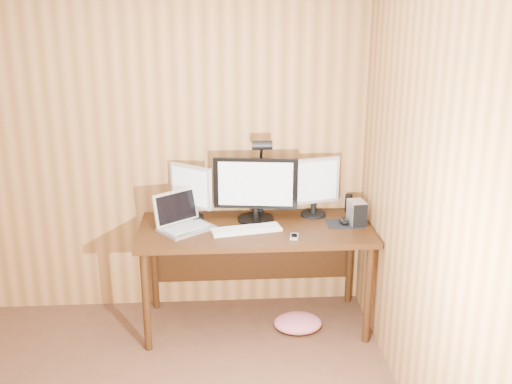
{
  "coord_description": "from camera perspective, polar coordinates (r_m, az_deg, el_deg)",
  "views": [
    {
      "loc": [
        0.68,
        -2.21,
        2.24
      ],
      "look_at": [
        0.93,
        1.58,
        1.02
      ],
      "focal_mm": 42.0,
      "sensor_mm": 36.0,
      "label": 1
    }
  ],
  "objects": [
    {
      "name": "hard_drive",
      "position": [
        4.22,
        9.58,
        -1.96
      ],
      "size": [
        0.12,
        0.16,
        0.17
      ],
      "rotation": [
        0.0,
        0.0,
        0.1
      ],
      "color": "silver",
      "rests_on": "desk"
    },
    {
      "name": "mouse",
      "position": [
        4.22,
        8.39,
        -2.73
      ],
      "size": [
        0.09,
        0.12,
        0.04
      ],
      "primitive_type": "ellipsoid",
      "rotation": [
        0.0,
        0.0,
        -0.19
      ],
      "color": "black",
      "rests_on": "mousepad"
    },
    {
      "name": "speaker",
      "position": [
        4.46,
        8.81,
        -1.05
      ],
      "size": [
        0.06,
        0.06,
        0.13
      ],
      "primitive_type": "cylinder",
      "color": "black",
      "rests_on": "desk"
    },
    {
      "name": "room_shell",
      "position": [
        2.52,
        -19.19,
        -6.43
      ],
      "size": [
        4.0,
        4.0,
        4.0
      ],
      "color": "#573321",
      "rests_on": "ground"
    },
    {
      "name": "keyboard",
      "position": [
        4.06,
        -0.94,
        -3.58
      ],
      "size": [
        0.49,
        0.23,
        0.02
      ],
      "rotation": [
        0.0,
        0.0,
        0.2
      ],
      "color": "silver",
      "rests_on": "desk"
    },
    {
      "name": "monitor_right",
      "position": [
        4.29,
        5.55,
        0.64
      ],
      "size": [
        0.37,
        0.18,
        0.43
      ],
      "rotation": [
        0.0,
        0.0,
        0.27
      ],
      "color": "black",
      "rests_on": "desk"
    },
    {
      "name": "monitor_center",
      "position": [
        4.17,
        -0.04,
        0.35
      ],
      "size": [
        0.59,
        0.26,
        0.46
      ],
      "rotation": [
        0.0,
        0.0,
        -0.13
      ],
      "color": "black",
      "rests_on": "desk"
    },
    {
      "name": "desk_lamp",
      "position": [
        4.24,
        0.52,
        2.54
      ],
      "size": [
        0.14,
        0.2,
        0.61
      ],
      "rotation": [
        0.0,
        0.0,
        0.34
      ],
      "color": "black",
      "rests_on": "desk"
    },
    {
      "name": "laptop",
      "position": [
        4.12,
        -7.05,
        -2.62
      ],
      "size": [
        0.44,
        0.42,
        0.25
      ],
      "rotation": [
        0.0,
        0.0,
        0.66
      ],
      "color": "silver",
      "rests_on": "desk"
    },
    {
      "name": "monitor_left",
      "position": [
        4.25,
        -6.21,
        0.13
      ],
      "size": [
        0.3,
        0.23,
        0.39
      ],
      "rotation": [
        0.0,
        0.0,
        -0.65
      ],
      "color": "black",
      "rests_on": "desk"
    },
    {
      "name": "desk",
      "position": [
        4.24,
        -0.11,
        -4.54
      ],
      "size": [
        1.6,
        0.7,
        0.75
      ],
      "color": "#341B0A",
      "rests_on": "floor"
    },
    {
      "name": "fabric_pile",
      "position": [
        4.36,
        4.0,
        -12.34
      ],
      "size": [
        0.36,
        0.3,
        0.11
      ],
      "primitive_type": null,
      "rotation": [
        0.0,
        0.0,
        0.05
      ],
      "color": "#D76875",
      "rests_on": "floor"
    },
    {
      "name": "mousepad",
      "position": [
        4.23,
        8.37,
        -3.0
      ],
      "size": [
        0.24,
        0.2,
        0.0
      ],
      "primitive_type": "cube",
      "rotation": [
        0.0,
        0.0,
        -0.03
      ],
      "color": "black",
      "rests_on": "desk"
    },
    {
      "name": "phone",
      "position": [
        3.96,
        3.66,
        -4.24
      ],
      "size": [
        0.07,
        0.11,
        0.01
      ],
      "rotation": [
        0.0,
        0.0,
        -0.19
      ],
      "color": "silver",
      "rests_on": "desk"
    }
  ]
}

